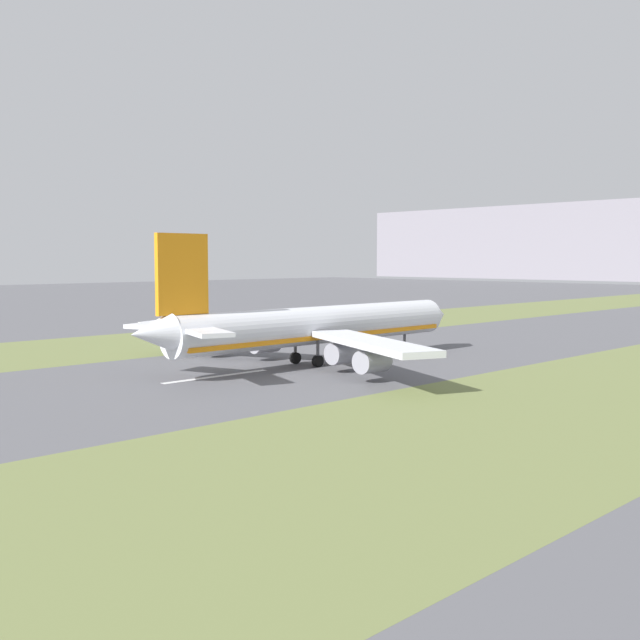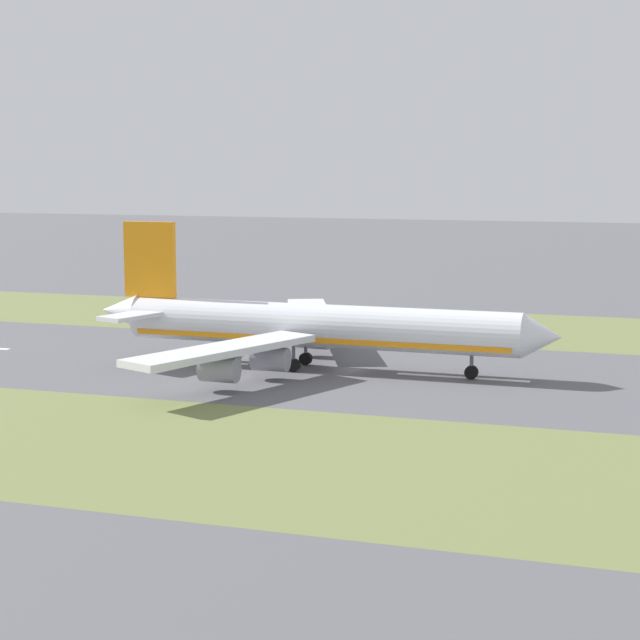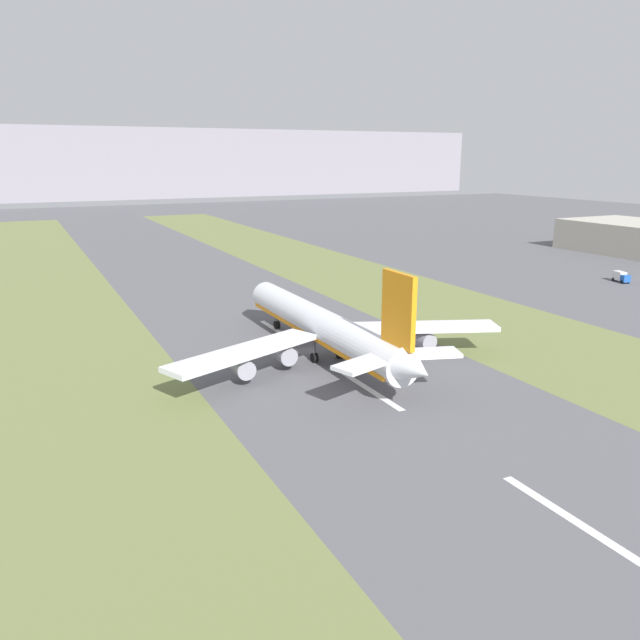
# 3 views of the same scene
# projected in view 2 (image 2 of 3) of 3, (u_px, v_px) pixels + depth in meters

# --- Properties ---
(ground_plane) EXTENTS (800.00, 800.00, 0.00)m
(ground_plane) POSITION_uv_depth(u_px,v_px,m) (349.00, 370.00, 148.58)
(ground_plane) COLOR #56565B
(grass_median_west) EXTENTS (40.00, 600.00, 0.01)m
(grass_median_west) POSITION_uv_depth(u_px,v_px,m) (421.00, 325.00, 190.90)
(grass_median_west) COLOR olive
(grass_median_west) RESTS_ON ground
(grass_median_east) EXTENTS (40.00, 600.00, 0.01)m
(grass_median_east) POSITION_uv_depth(u_px,v_px,m) (220.00, 453.00, 106.26)
(grass_median_east) COLOR olive
(grass_median_east) RESTS_ON ground
(centreline_dash_mid) EXTENTS (1.20, 18.00, 0.01)m
(centreline_dash_mid) POSITION_uv_depth(u_px,v_px,m) (191.00, 361.00, 155.98)
(centreline_dash_mid) COLOR silver
(centreline_dash_mid) RESTS_ON ground
(centreline_dash_far) EXTENTS (1.20, 18.00, 0.01)m
(centreline_dash_far) POSITION_uv_depth(u_px,v_px,m) (462.00, 377.00, 143.68)
(centreline_dash_far) COLOR silver
(centreline_dash_far) RESTS_ON ground
(airplane_main_jet) EXTENTS (64.14, 67.01, 20.20)m
(airplane_main_jet) POSITION_uv_depth(u_px,v_px,m) (307.00, 326.00, 148.99)
(airplane_main_jet) COLOR silver
(airplane_main_jet) RESTS_ON ground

